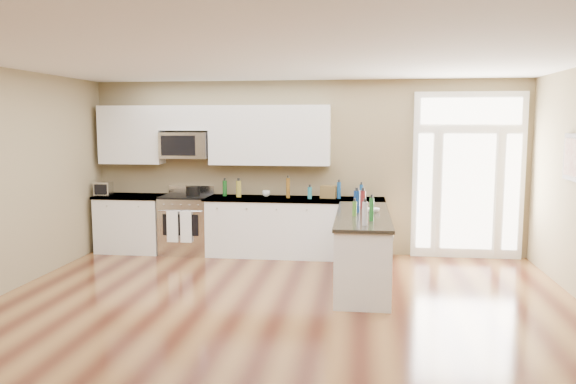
{
  "coord_description": "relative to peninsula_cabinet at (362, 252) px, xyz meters",
  "views": [
    {
      "loc": [
        0.89,
        -5.06,
        2.11
      ],
      "look_at": [
        -0.03,
        2.0,
        1.24
      ],
      "focal_mm": 35.0,
      "sensor_mm": 36.0,
      "label": 1
    }
  ],
  "objects": [
    {
      "name": "wall_art_near",
      "position": [
        2.54,
        -0.04,
        1.27
      ],
      "size": [
        0.05,
        0.58,
        0.58
      ],
      "color": "black",
      "rests_on": "room_shell"
    },
    {
      "name": "cup_counter",
      "position": [
        -1.55,
        1.56,
        0.55
      ],
      "size": [
        0.14,
        0.14,
        0.1
      ],
      "primitive_type": "imported",
      "rotation": [
        0.0,
        0.0,
        0.18
      ],
      "color": "white",
      "rests_on": "back_cabinet_right"
    },
    {
      "name": "room_shell",
      "position": [
        -0.93,
        -2.24,
        1.27
      ],
      "size": [
        8.0,
        8.0,
        8.0
      ],
      "color": "#8A7B58",
      "rests_on": "ground"
    },
    {
      "name": "bowl_peninsula",
      "position": [
        0.13,
        0.16,
        0.53
      ],
      "size": [
        0.2,
        0.2,
        0.05
      ],
      "primitive_type": "imported",
      "rotation": [
        0.0,
        0.0,
        -0.19
      ],
      "color": "white",
      "rests_on": "peninsula_cabinet"
    },
    {
      "name": "microwave",
      "position": [
        -2.88,
        1.56,
        1.33
      ],
      "size": [
        0.78,
        0.41,
        0.42
      ],
      "color": "silver",
      "rests_on": "room_shell"
    },
    {
      "name": "counter_bottles",
      "position": [
        -0.66,
        0.7,
        0.64
      ],
      "size": [
        2.39,
        2.45,
        0.32
      ],
      "color": "#19591E",
      "rests_on": "back_cabinet_right"
    },
    {
      "name": "back_cabinet_right",
      "position": [
        -1.08,
        1.45,
        0.0
      ],
      "size": [
        2.85,
        0.66,
        0.94
      ],
      "color": "white",
      "rests_on": "ground"
    },
    {
      "name": "entry_door",
      "position": [
        1.62,
        1.71,
        0.87
      ],
      "size": [
        1.7,
        0.1,
        2.6
      ],
      "color": "white",
      "rests_on": "ground"
    },
    {
      "name": "back_cabinet_left",
      "position": [
        -3.8,
        1.45,
        0.0
      ],
      "size": [
        1.1,
        0.66,
        0.94
      ],
      "color": "white",
      "rests_on": "ground"
    },
    {
      "name": "peninsula_cabinet",
      "position": [
        0.0,
        0.0,
        0.0
      ],
      "size": [
        0.69,
        2.32,
        0.94
      ],
      "color": "white",
      "rests_on": "ground"
    },
    {
      "name": "upper_cabinet_right",
      "position": [
        -1.5,
        1.59,
        1.49
      ],
      "size": [
        1.94,
        0.33,
        0.95
      ],
      "primitive_type": "cube",
      "color": "white",
      "rests_on": "room_shell"
    },
    {
      "name": "cardboard_box",
      "position": [
        -0.54,
        1.5,
        0.6
      ],
      "size": [
        0.26,
        0.2,
        0.2
      ],
      "primitive_type": "cube",
      "rotation": [
        0.0,
        0.0,
        -0.12
      ],
      "color": "brown",
      "rests_on": "back_cabinet_right"
    },
    {
      "name": "kitchen_range",
      "position": [
        -2.85,
        1.45,
        0.04
      ],
      "size": [
        0.78,
        0.69,
        1.08
      ],
      "color": "silver",
      "rests_on": "ground"
    },
    {
      "name": "ground",
      "position": [
        -0.93,
        -2.24,
        -0.43
      ],
      "size": [
        8.0,
        8.0,
        0.0
      ],
      "primitive_type": "plane",
      "color": "#461F13"
    },
    {
      "name": "toaster_oven",
      "position": [
        -4.21,
        1.35,
        0.62
      ],
      "size": [
        0.26,
        0.2,
        0.22
      ],
      "primitive_type": "cube",
      "rotation": [
        0.0,
        0.0,
        0.0
      ],
      "color": "silver",
      "rests_on": "back_cabinet_left"
    },
    {
      "name": "bowl_left",
      "position": [
        -4.28,
        1.36,
        0.53
      ],
      "size": [
        0.23,
        0.23,
        0.05
      ],
      "primitive_type": "imported",
      "rotation": [
        0.0,
        0.0,
        0.23
      ],
      "color": "white",
      "rests_on": "back_cabinet_left"
    },
    {
      "name": "stockpot",
      "position": [
        -2.72,
        1.42,
        0.6
      ],
      "size": [
        0.23,
        0.23,
        0.17
      ],
      "primitive_type": "cylinder",
      "rotation": [
        0.0,
        0.0,
        0.03
      ],
      "color": "black",
      "rests_on": "kitchen_range"
    },
    {
      "name": "upper_cabinet_left",
      "position": [
        -3.81,
        1.59,
        1.49
      ],
      "size": [
        1.04,
        0.33,
        0.95
      ],
      "primitive_type": "cube",
      "color": "white",
      "rests_on": "room_shell"
    },
    {
      "name": "upper_cabinet_short",
      "position": [
        -2.88,
        1.59,
        1.77
      ],
      "size": [
        0.82,
        0.33,
        0.4
      ],
      "primitive_type": "cube",
      "color": "white",
      "rests_on": "room_shell"
    }
  ]
}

